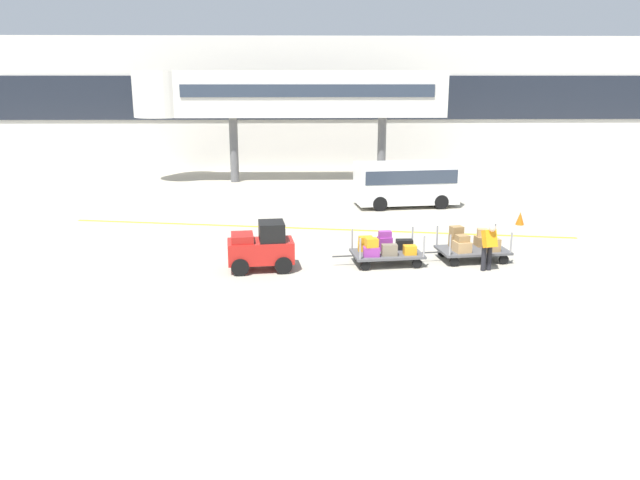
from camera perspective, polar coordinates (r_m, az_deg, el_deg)
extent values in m
plane|color=#A8A08E|center=(18.24, 9.08, -4.91)|extent=(120.00, 120.00, 0.00)
cube|color=yellow|center=(25.65, -0.62, 1.06)|extent=(20.51, 3.80, 0.01)
cube|color=beige|center=(43.04, 3.03, 12.38)|extent=(59.62, 2.40, 8.61)
cube|color=#1E232D|center=(41.78, 3.17, 12.90)|extent=(56.64, 0.12, 2.80)
cube|color=silver|center=(36.89, -1.13, 13.25)|extent=(15.87, 2.20, 2.60)
cylinder|color=silver|center=(37.82, -14.52, 12.83)|extent=(3.00, 3.00, 2.60)
cube|color=#2D3847|center=(35.75, -1.12, 13.52)|extent=(14.28, 0.08, 0.70)
cylinder|color=#59595B|center=(37.35, -7.89, 8.20)|extent=(0.50, 0.50, 3.81)
cylinder|color=#59595B|center=(37.39, 5.67, 8.28)|extent=(0.50, 0.50, 3.81)
cube|color=red|center=(20.13, -5.46, -1.02)|extent=(2.22, 1.35, 0.70)
cube|color=black|center=(19.99, -4.46, 0.82)|extent=(0.92, 1.08, 0.60)
cube|color=#A51B16|center=(19.99, -7.15, 0.21)|extent=(0.81, 1.02, 0.24)
cylinder|color=black|center=(20.71, -7.41, -1.63)|extent=(0.58, 0.25, 0.56)
cylinder|color=black|center=(19.71, -7.33, -2.48)|extent=(0.58, 0.25, 0.56)
cylinder|color=black|center=(20.77, -3.64, -1.49)|extent=(0.58, 0.25, 0.56)
cylinder|color=black|center=(19.78, -3.38, -2.32)|extent=(0.58, 0.25, 0.56)
cube|color=#4C4C4F|center=(20.84, 6.16, -1.26)|extent=(2.46, 1.68, 0.08)
cylinder|color=gray|center=(21.11, 2.97, 0.11)|extent=(0.06, 0.06, 0.70)
cylinder|color=gray|center=(19.89, 3.71, -0.82)|extent=(0.06, 0.06, 0.70)
cylinder|color=gray|center=(21.62, 8.47, 0.32)|extent=(0.06, 0.06, 0.70)
cylinder|color=gray|center=(20.44, 9.52, -0.57)|extent=(0.06, 0.06, 0.70)
cylinder|color=black|center=(21.26, 3.49, -1.44)|extent=(0.33, 0.14, 0.32)
cylinder|color=black|center=(20.14, 4.20, -2.37)|extent=(0.33, 0.14, 0.32)
cylinder|color=black|center=(21.67, 7.96, -1.24)|extent=(0.33, 0.14, 0.32)
cylinder|color=black|center=(20.58, 8.89, -2.14)|extent=(0.33, 0.14, 0.32)
cylinder|color=#333333|center=(20.52, 2.10, -1.49)|extent=(0.70, 0.14, 0.05)
cube|color=orange|center=(20.94, 4.21, -0.61)|extent=(0.51, 0.31, 0.29)
cube|color=#8C338C|center=(20.32, 4.73, -1.07)|extent=(0.52, 0.33, 0.32)
cube|color=#8C338C|center=(21.10, 5.96, -0.32)|extent=(0.51, 0.42, 0.44)
cube|color=#726651|center=(20.45, 6.38, -0.91)|extent=(0.51, 0.27, 0.38)
cube|color=black|center=(21.26, 7.74, -0.40)|extent=(0.56, 0.33, 0.34)
cube|color=orange|center=(20.67, 8.24, -0.91)|extent=(0.43, 0.33, 0.30)
cube|color=orange|center=(20.88, 4.22, 0.05)|extent=(0.49, 0.37, 0.20)
cube|color=orange|center=(20.24, 4.75, -0.24)|extent=(0.44, 0.37, 0.29)
cube|color=#8C338C|center=(21.01, 5.99, 0.54)|extent=(0.45, 0.30, 0.21)
cube|color=#4C4C4F|center=(21.78, 13.82, -0.90)|extent=(2.46, 1.68, 0.08)
cylinder|color=gray|center=(21.89, 10.69, 0.41)|extent=(0.06, 0.06, 0.70)
cylinder|color=gray|center=(20.72, 11.84, -0.47)|extent=(0.06, 0.06, 0.70)
cylinder|color=gray|center=(22.67, 15.75, 0.60)|extent=(0.06, 0.06, 0.70)
cylinder|color=gray|center=(21.54, 17.13, -0.24)|extent=(0.06, 0.06, 0.70)
cylinder|color=black|center=(22.06, 11.13, -1.09)|extent=(0.33, 0.14, 0.32)
cylinder|color=black|center=(20.99, 12.21, -1.97)|extent=(0.33, 0.14, 0.32)
cylinder|color=black|center=(22.70, 15.24, -0.90)|extent=(0.33, 0.14, 0.32)
cylinder|color=black|center=(21.66, 16.49, -1.73)|extent=(0.33, 0.14, 0.32)
cylinder|color=#333333|center=(21.27, 10.07, -1.13)|extent=(0.70, 0.14, 0.05)
cube|color=olive|center=(21.85, 12.36, -0.09)|extent=(0.45, 0.40, 0.42)
cube|color=tan|center=(21.30, 12.89, -0.60)|extent=(0.60, 0.59, 0.35)
cube|color=olive|center=(22.22, 14.61, -0.09)|extent=(0.49, 0.49, 0.34)
cube|color=#9E7A4C|center=(21.62, 15.44, -0.43)|extent=(0.57, 0.47, 0.43)
cube|color=olive|center=(21.76, 12.41, 0.83)|extent=(0.48, 0.42, 0.31)
cube|color=olive|center=(21.23, 12.93, 0.15)|extent=(0.46, 0.42, 0.22)
cube|color=tan|center=(22.15, 14.66, 0.67)|extent=(0.37, 0.32, 0.27)
cylinder|color=black|center=(20.70, 14.78, -1.64)|extent=(0.16, 0.16, 0.82)
cylinder|color=black|center=(20.80, 15.25, -1.59)|extent=(0.16, 0.16, 0.82)
cube|color=orange|center=(20.50, 15.28, 0.12)|extent=(0.49, 0.51, 0.61)
sphere|color=beige|center=(20.31, 15.53, 1.04)|extent=(0.22, 0.22, 0.22)
cube|color=white|center=(30.22, 7.89, 5.22)|extent=(5.00, 2.47, 1.90)
cube|color=#2D3847|center=(30.15, 7.92, 5.97)|extent=(4.62, 2.46, 0.64)
cylinder|color=black|center=(29.15, 5.50, 3.33)|extent=(0.70, 0.32, 0.68)
cylinder|color=black|center=(29.99, 11.04, 3.45)|extent=(0.70, 0.32, 0.68)
cone|color=#EA590F|center=(27.61, 17.87, 1.90)|extent=(0.36, 0.36, 0.55)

